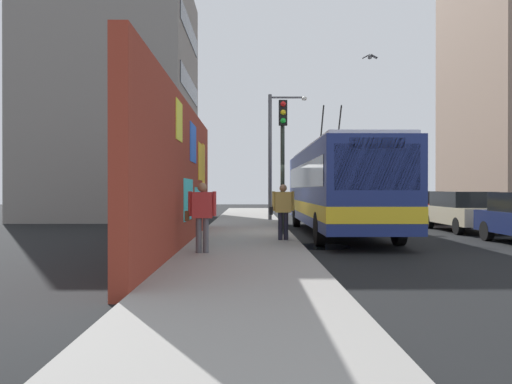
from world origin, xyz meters
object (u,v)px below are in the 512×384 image
city_bus (337,186)px  street_lamp (275,147)px  traffic_light (283,145)px  pedestrian_at_curb (283,207)px  parked_car_champagne (463,210)px  parked_car_red (418,206)px  pedestrian_near_wall (202,212)px  parked_car_silver (387,203)px

city_bus → street_lamp: 7.42m
traffic_light → pedestrian_at_curb: bearing=176.5°
pedestrian_at_curb → street_lamp: street_lamp is taller
pedestrian_at_curb → parked_car_champagne: bearing=-56.5°
pedestrian_at_curb → parked_car_red: bearing=-35.6°
pedestrian_near_wall → traffic_light: bearing=-24.1°
parked_car_champagne → street_lamp: 9.62m
parked_car_silver → street_lamp: 9.76m
parked_car_silver → street_lamp: (-5.86, 7.22, 2.98)m
parked_car_silver → pedestrian_near_wall: bearing=153.8°
city_bus → parked_car_champagne: city_bus is taller
parked_car_champagne → parked_car_red: (5.49, -0.00, -0.00)m
city_bus → traffic_light: (-1.82, 2.15, 1.38)m
parked_car_champagne → parked_car_red: 5.49m
city_bus → pedestrian_at_curb: 4.40m
parked_car_silver → pedestrian_near_wall: pedestrian_near_wall is taller
city_bus → parked_car_champagne: bearing=-76.7°
pedestrian_near_wall → street_lamp: street_lamp is taller
pedestrian_near_wall → parked_car_red: bearing=-35.3°
city_bus → parked_car_silver: city_bus is taller
city_bus → parked_car_red: 8.55m
city_bus → street_lamp: street_lamp is taller
parked_car_silver → pedestrian_near_wall: size_ratio=2.44×
traffic_light → street_lamp: (8.67, -0.13, 0.63)m
pedestrian_at_curb → traffic_light: (1.90, -0.11, 2.05)m
parked_car_red → pedestrian_near_wall: 16.62m
parked_car_champagne → parked_car_red: size_ratio=1.07×
parked_car_red → traffic_light: bearing=139.3°
parked_car_silver → pedestrian_near_wall: (-19.56, 9.60, 0.30)m
parked_car_red → pedestrian_near_wall: size_ratio=2.61×
parked_car_red → pedestrian_near_wall: bearing=144.7°
parked_car_red → parked_car_silver: (5.99, 0.00, -0.00)m
parked_car_champagne → street_lamp: (5.63, 7.22, 2.97)m
parked_car_champagne → parked_car_silver: 11.48m
parked_car_red → traffic_light: traffic_light is taller
parked_car_red → parked_car_silver: bearing=0.0°
street_lamp → parked_car_red: bearing=-91.1°
city_bus → pedestrian_near_wall: size_ratio=7.25×
pedestrian_at_curb → parked_car_silver: bearing=-24.4°
parked_car_silver → street_lamp: street_lamp is taller
parked_car_champagne → street_lamp: size_ratio=0.74×
parked_car_red → parked_car_champagne: bearing=180.0°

